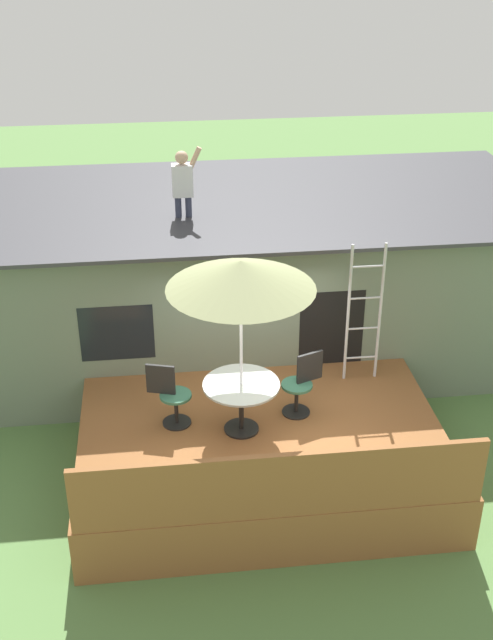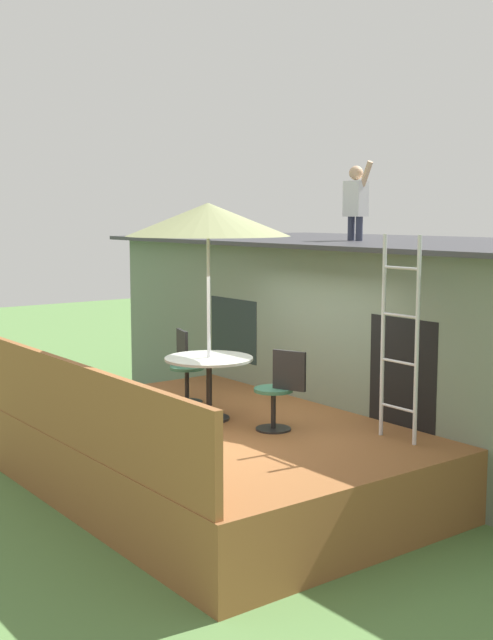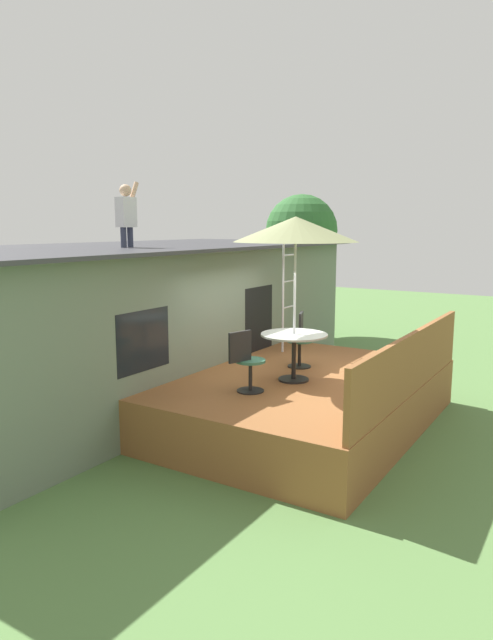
% 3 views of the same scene
% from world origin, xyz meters
% --- Properties ---
extents(ground_plane, '(40.00, 40.00, 0.00)m').
position_xyz_m(ground_plane, '(0.00, 0.00, 0.00)').
color(ground_plane, '#567F42').
extents(house, '(10.50, 4.50, 2.84)m').
position_xyz_m(house, '(0.00, 3.60, 1.42)').
color(house, slate).
rests_on(house, ground).
extents(deck, '(4.99, 3.61, 0.80)m').
position_xyz_m(deck, '(0.00, 0.00, 0.40)').
color(deck, brown).
rests_on(deck, ground).
extents(deck_railing, '(4.89, 0.08, 0.90)m').
position_xyz_m(deck_railing, '(0.00, -1.75, 1.25)').
color(deck_railing, brown).
rests_on(deck_railing, deck).
extents(patio_table, '(1.04, 1.04, 0.74)m').
position_xyz_m(patio_table, '(-0.27, 0.02, 1.39)').
color(patio_table, black).
rests_on(patio_table, deck).
extents(patio_umbrella, '(1.90, 1.90, 2.54)m').
position_xyz_m(patio_umbrella, '(-0.27, 0.02, 3.15)').
color(patio_umbrella, silver).
rests_on(patio_umbrella, deck).
extents(step_ladder, '(0.52, 0.04, 2.20)m').
position_xyz_m(step_ladder, '(1.67, 1.14, 1.90)').
color(step_ladder, silver).
rests_on(step_ladder, deck).
extents(person_figure, '(0.47, 0.20, 1.11)m').
position_xyz_m(person_figure, '(-0.83, 2.93, 3.44)').
color(person_figure, '#33384C').
rests_on(person_figure, house).
extents(patio_chair_left, '(0.61, 0.44, 0.92)m').
position_xyz_m(patio_chair_left, '(-1.22, 0.29, 1.26)').
color(patio_chair_left, black).
rests_on(patio_chair_left, deck).
extents(patio_chair_right, '(0.60, 0.44, 0.92)m').
position_xyz_m(patio_chair_right, '(0.61, 0.36, 1.26)').
color(patio_chair_right, black).
rests_on(patio_chair_right, deck).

